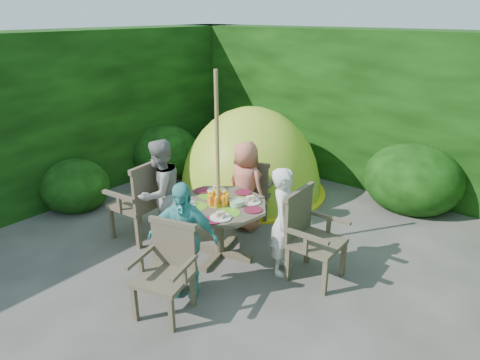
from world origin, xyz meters
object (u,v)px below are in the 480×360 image
Objects in this scene: garden_chair_left at (141,199)px; child_right at (284,221)px; patio_table at (219,212)px; garden_chair_right at (310,234)px; garden_chair_back at (255,188)px; child_back at (246,186)px; garden_chair_front at (167,268)px; dome_tent at (250,191)px; child_front at (183,240)px; parasol_pole at (218,170)px; child_left at (160,193)px.

child_right reaches higher than garden_chair_left.
patio_table is at bearing 82.37° from child_right.
garden_chair_right is 1.54m from garden_chair_back.
garden_chair_front is at bearing 108.89° from child_back.
dome_tent is (-1.68, 1.61, -0.62)m from child_right.
dome_tent reaches higher than child_front.
child_back is 1.60m from child_front.
patio_table is 0.80m from child_front.
patio_table is 0.80m from child_right.
dome_tent is at bearing 116.71° from parasol_pole.
child_left is (-0.78, -0.20, 0.10)m from patio_table.
garden_chair_back is at bearing 58.09° from garden_chair_right.
parasol_pole is 0.93m from child_front.
patio_table is 1.11m from garden_chair_back.
child_front is 0.45× the size of dome_tent.
garden_chair_left reaches higher than garden_chair_right.
garden_chair_back is at bearing 104.28° from parasol_pole.
child_left is (-1.05, 0.87, 0.21)m from garden_chair_front.
child_left is 1.12× the size of child_back.
child_left is at bearing 124.84° from garden_chair_front.
garden_chair_front is (0.28, -1.07, -0.64)m from parasol_pole.
child_left is 0.49× the size of dome_tent.
child_back is (0.07, -0.30, 0.15)m from garden_chair_back.
garden_chair_left is 0.84× the size of child_back.
child_left is at bearing 63.93° from child_back.
child_right is at bearing 153.93° from child_back.
garden_chair_front is 0.64× the size of child_left.
garden_chair_right is 1.90m from child_left.
garden_chair_right is (1.05, 0.29, -0.06)m from patio_table.
child_front is at bearing 62.71° from garden_chair_left.
garden_chair_front is 1.37m from child_right.
garden_chair_right is 2.19m from garden_chair_left.
garden_chair_right is 0.71× the size of child_left.
garden_chair_back is 1.38m from child_left.
dome_tent is (-0.91, 1.80, -0.57)m from patio_table.
garden_chair_right is 2.53m from dome_tent.
parasol_pole is 1.27m from garden_chair_front.
patio_table is at bearing 27.35° from parasol_pole.
garden_chair_back is 1.07m from dome_tent.
garden_chair_right is 1.57m from garden_chair_front.
child_back is 0.44× the size of dome_tent.
child_back is at bearing 88.89° from garden_chair_front.
garden_chair_right is at bearing 44.54° from garden_chair_front.
child_front is at bearing 108.93° from child_back.
garden_chair_back is 0.34m from child_back.
child_right is (1.05, -0.87, 0.16)m from garden_chair_back.
garden_chair_right is at bearing -93.90° from child_right.
garden_chair_right is at bearing -32.74° from dome_tent.
garden_chair_right is 0.78× the size of child_right.
dome_tent is at bearing 170.00° from garden_chair_left.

